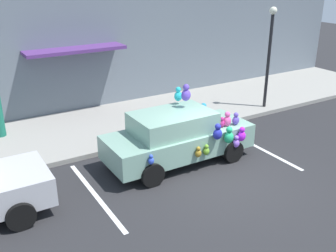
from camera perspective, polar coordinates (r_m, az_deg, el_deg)
name	(u,v)px	position (r m, az deg, el deg)	size (l,w,h in m)	color
ground_plane	(226,178)	(10.71, 8.42, -7.51)	(60.00, 60.00, 0.00)	#262628
sidewalk	(140,119)	(14.48, -4.08, 1.08)	(24.00, 4.00, 0.15)	gray
storefront_building	(112,26)	(15.61, -8.19, 14.27)	(24.00, 1.25, 6.40)	slate
parking_stripe_front	(258,147)	(12.65, 13.01, -3.03)	(0.12, 3.60, 0.01)	silver
parking_stripe_rear	(95,195)	(10.02, -10.58, -9.88)	(0.12, 3.60, 0.01)	silver
plush_covered_car	(178,136)	(11.11, 1.52, -1.51)	(4.30, 1.99, 2.23)	#7DA794
teddy_bear_on_sidewalk	(152,118)	(13.42, -2.38, 1.19)	(0.36, 0.30, 0.69)	beige
street_lamp_post	(270,47)	(15.41, 14.65, 11.06)	(0.28, 0.28, 3.82)	black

